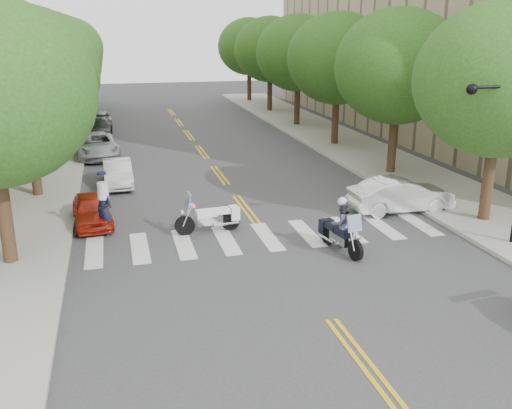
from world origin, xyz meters
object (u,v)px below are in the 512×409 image
object	(u,v)px
motorcycle_parked	(213,217)
officer_standing	(105,210)
motorcycle_police	(340,227)
convertible	(401,195)

from	to	relation	value
motorcycle_parked	officer_standing	size ratio (longest dim) A/B	1.30
motorcycle_police	officer_standing	size ratio (longest dim) A/B	1.23
officer_standing	convertible	distance (m)	12.03
motorcycle_parked	officer_standing	xyz separation A→B (m)	(-3.96, 0.65, 0.40)
motorcycle_parked	officer_standing	world-z (taller)	officer_standing
motorcycle_police	convertible	world-z (taller)	motorcycle_police
motorcycle_parked	convertible	world-z (taller)	motorcycle_parked
motorcycle_parked	officer_standing	distance (m)	4.03
motorcycle_police	motorcycle_parked	size ratio (longest dim) A/B	0.95
motorcycle_parked	convertible	xyz separation A→B (m)	(8.07, 0.54, 0.15)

